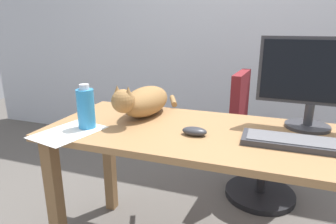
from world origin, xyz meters
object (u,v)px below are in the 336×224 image
(monitor, at_px, (314,80))
(keyboard, at_px, (299,142))
(office_chair, at_px, (257,147))
(water_bottle, at_px, (86,108))
(cat, at_px, (144,101))
(computer_mouse, at_px, (195,131))

(monitor, relative_size, keyboard, 1.09)
(office_chair, distance_m, keyboard, 0.87)
(keyboard, xyz_separation_m, water_bottle, (-0.92, -0.10, 0.08))
(monitor, xyz_separation_m, keyboard, (-0.05, -0.24, -0.21))
(monitor, relative_size, cat, 0.79)
(keyboard, xyz_separation_m, computer_mouse, (-0.42, -0.03, 0.00))
(monitor, xyz_separation_m, cat, (-0.79, -0.08, -0.15))
(office_chair, height_order, monitor, monitor)
(office_chair, xyz_separation_m, keyboard, (0.18, -0.77, 0.36))
(computer_mouse, bearing_deg, keyboard, 3.54)
(office_chair, distance_m, computer_mouse, 0.91)
(keyboard, xyz_separation_m, cat, (-0.74, 0.16, 0.07))
(office_chair, distance_m, water_bottle, 1.22)
(cat, xyz_separation_m, computer_mouse, (0.32, -0.18, -0.06))
(keyboard, distance_m, computer_mouse, 0.42)
(office_chair, xyz_separation_m, cat, (-0.56, -0.61, 0.43))
(cat, relative_size, computer_mouse, 5.55)
(computer_mouse, bearing_deg, cat, 150.24)
(cat, relative_size, water_bottle, 2.96)
(office_chair, height_order, keyboard, office_chair)
(cat, bearing_deg, keyboard, -11.95)
(keyboard, relative_size, cat, 0.72)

